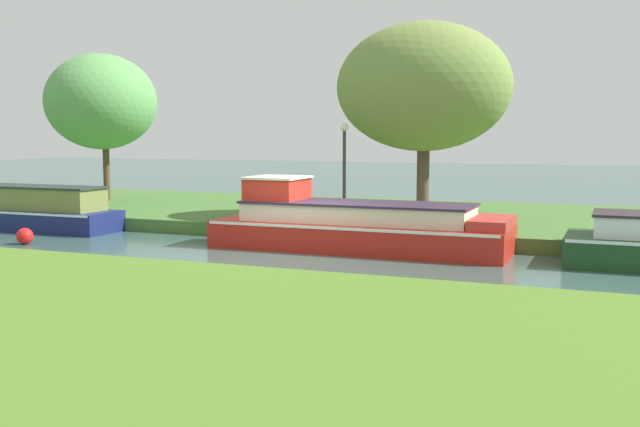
% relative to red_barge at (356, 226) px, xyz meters
% --- Properties ---
extents(ground_plane, '(120.00, 120.00, 0.00)m').
position_rel_red_barge_xyz_m(ground_plane, '(-1.18, -1.20, -0.62)').
color(ground_plane, '#3B5952').
extents(riverbank_far, '(72.00, 10.00, 0.40)m').
position_rel_red_barge_xyz_m(riverbank_far, '(-1.18, 5.80, -0.42)').
color(riverbank_far, '#457030').
rests_on(riverbank_far, ground_plane).
extents(riverbank_near, '(72.00, 10.00, 0.40)m').
position_rel_red_barge_xyz_m(riverbank_near, '(-1.18, -10.20, -0.42)').
color(riverbank_near, '#4F7827').
rests_on(riverbank_near, ground_plane).
extents(red_barge, '(7.71, 2.41, 1.86)m').
position_rel_red_barge_xyz_m(red_barge, '(0.00, 0.00, 0.00)').
color(red_barge, red).
rests_on(red_barge, ground_plane).
extents(navy_narrowboat, '(6.29, 1.73, 1.39)m').
position_rel_red_barge_xyz_m(navy_narrowboat, '(-10.83, -0.00, -0.04)').
color(navy_narrowboat, navy).
rests_on(navy_narrowboat, ground_plane).
extents(willow_tree_left, '(4.18, 4.36, 5.68)m').
position_rel_red_barge_xyz_m(willow_tree_left, '(-12.38, 5.52, 3.61)').
color(willow_tree_left, '#513B27').
rests_on(willow_tree_left, riverbank_far).
extents(willow_tree_centre, '(5.44, 4.27, 6.03)m').
position_rel_red_barge_xyz_m(willow_tree_centre, '(0.58, 4.50, 3.81)').
color(willow_tree_centre, '#4F3C35').
rests_on(willow_tree_centre, riverbank_far).
extents(lamp_post, '(0.24, 0.24, 2.92)m').
position_rel_red_barge_xyz_m(lamp_post, '(-1.26, 2.53, 1.61)').
color(lamp_post, '#333338').
rests_on(lamp_post, riverbank_far).
extents(channel_buoy, '(0.45, 0.45, 0.45)m').
position_rel_red_barge_xyz_m(channel_buoy, '(-8.66, -2.56, -0.40)').
color(channel_buoy, red).
rests_on(channel_buoy, ground_plane).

